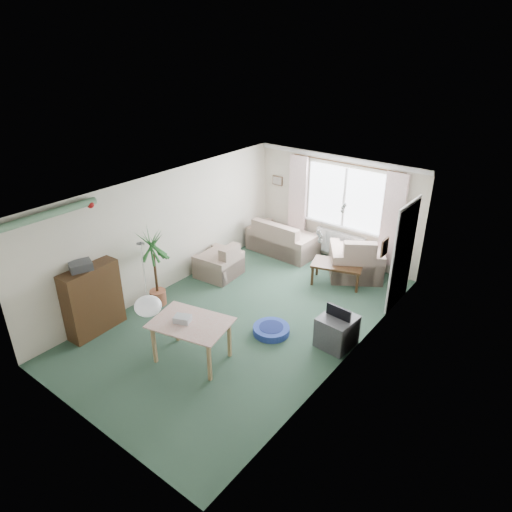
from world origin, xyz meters
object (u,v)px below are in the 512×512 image
Objects in this scene: armchair_corner at (356,255)px; pet_bed at (271,330)px; houseplant at (155,268)px; sofa at (283,236)px; armchair_left at (219,259)px; dining_table at (192,341)px; coffee_table at (337,273)px; tv_cube at (337,331)px; bookshelf at (93,300)px.

armchair_corner is 1.66× the size of pet_bed.
houseplant is at bearing 20.61° from armchair_corner.
sofa is at bearing -33.91° from armchair_corner.
sofa is 1.52× the size of armchair_corner.
armchair_left is 0.76× the size of dining_table.
coffee_table is 1.72× the size of tv_cube.
armchair_left reaches higher than pet_bed.
sofa is at bearing 77.99° from bookshelf.
houseplant reaches higher than sofa.
tv_cube is at bearing -61.44° from coffee_table.
houseplant reaches higher than pet_bed.
bookshelf is 1.13× the size of dining_table.
dining_table is at bearing 28.49° from armchair_left.
dining_table is (1.71, -0.79, -0.43)m from houseplant.
tv_cube is at bearing 73.78° from armchair_left.
houseplant is at bearing 78.67° from bookshelf.
houseplant is 3.52m from tv_cube.
sofa is 1.47× the size of dining_table.
bookshelf is (-0.77, -4.64, 0.21)m from sofa.
dining_table is at bearing 10.69° from bookshelf.
armchair_left is at bearing 173.19° from tv_cube.
dining_table is at bearing 46.51° from armchair_corner.
houseplant is 2.62× the size of tv_cube.
sofa is 1.31× the size of bookshelf.
sofa is 4.34m from dining_table.
dining_table is (1.14, -4.19, -0.06)m from sofa.
houseplant is 2.43× the size of pet_bed.
houseplant reaches higher than armchair_corner.
sofa is at bearing 121.06° from pet_bed.
armchair_corner is 2.93m from armchair_left.
armchair_left is 2.51m from coffee_table.
armchair_left is at bearing 4.38° from armchair_corner.
coffee_table is at bearing 123.15° from tv_cube.
sofa is 2.53× the size of pet_bed.
bookshelf is at bearing -143.71° from tv_cube.
houseplant reaches higher than tv_cube.
armchair_corner is 0.86× the size of bookshelf.
pet_bed is at bearing 33.04° from bookshelf.
sofa is at bearing 105.18° from dining_table.
armchair_corner reaches higher than coffee_table.
dining_table is 2.39m from tv_cube.
dining_table is at bearing -113.62° from pet_bed.
sofa is 1.90m from armchair_corner.
houseplant is (-2.33, -2.81, 0.55)m from coffee_table.
houseplant is at bearing -166.66° from pet_bed.
armchair_corner reaches higher than pet_bed.
bookshelf is at bearing -98.71° from houseplant.
houseplant reaches higher than bookshelf.
armchair_left is 2.85m from dining_table.
armchair_left is at bearing -150.82° from coffee_table.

